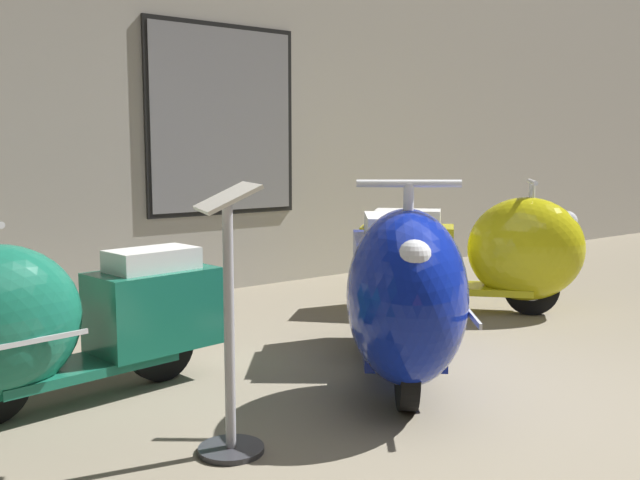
% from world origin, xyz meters
% --- Properties ---
extents(ground_plane, '(60.00, 60.00, 0.00)m').
position_xyz_m(ground_plane, '(0.00, 0.00, 0.00)').
color(ground_plane, gray).
extents(showroom_back_wall, '(18.00, 0.63, 3.85)m').
position_xyz_m(showroom_back_wall, '(-0.13, 3.70, 1.92)').
color(showroom_back_wall, '#ADA89E').
rests_on(showroom_back_wall, ground).
extents(scooter_0, '(1.62, 0.63, 0.96)m').
position_xyz_m(scooter_0, '(-1.69, 1.53, 0.44)').
color(scooter_0, black).
rests_on(scooter_0, ground).
extents(scooter_1, '(1.57, 1.76, 1.13)m').
position_xyz_m(scooter_1, '(-0.09, 0.73, 0.51)').
color(scooter_1, black).
rests_on(scooter_1, ground).
extents(scooter_2, '(1.50, 1.59, 1.04)m').
position_xyz_m(scooter_2, '(1.67, 1.56, 0.47)').
color(scooter_2, black).
rests_on(scooter_2, ground).
extents(info_stanchion, '(0.31, 0.37, 1.14)m').
position_xyz_m(info_stanchion, '(-1.26, 0.54, 0.48)').
color(info_stanchion, '#333338').
rests_on(info_stanchion, ground).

